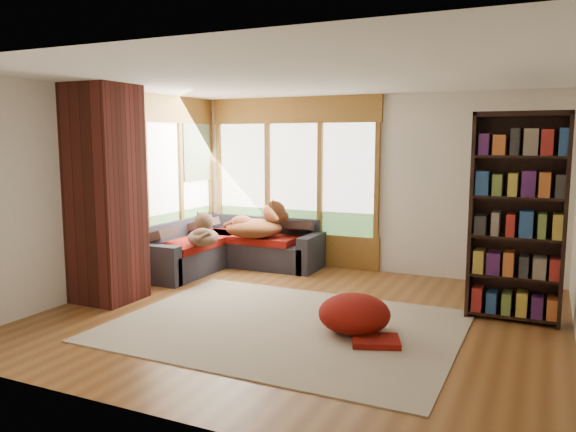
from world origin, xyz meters
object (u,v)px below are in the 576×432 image
Objects in this scene: bookshelf at (517,218)px; dog_tan at (259,218)px; sectional_sofa at (227,249)px; pouf at (354,313)px; brick_chimney at (106,194)px; dog_brindle at (203,228)px; area_rug at (285,326)px.

dog_tan is at bearing 165.29° from bookshelf.
dog_tan is (-3.61, 0.95, -0.34)m from bookshelf.
sectional_sofa reaches higher than pouf.
brick_chimney is 3.55× the size of pouf.
pouf is at bearing -146.23° from dog_brindle.
bookshelf reaches higher than dog_brindle.
area_rug is at bearing -0.11° from brick_chimney.
pouf is at bearing 2.09° from brick_chimney.
brick_chimney is at bearing -177.91° from pouf.
area_rug is (2.39, -0.00, -1.29)m from brick_chimney.
pouf is (3.11, 0.11, -1.09)m from brick_chimney.
bookshelf is at bearing -122.69° from dog_brindle.
sectional_sofa is 0.69m from dog_tan.
pouf is at bearing 9.28° from area_rug.
brick_chimney is 1.55m from dog_brindle.
dog_tan is at bearing 17.56° from sectional_sofa.
dog_tan is (0.48, 0.13, 0.48)m from sectional_sofa.
dog_tan is 0.93m from dog_brindle.
pouf is 0.92× the size of dog_brindle.
pouf is at bearing -68.52° from dog_tan.
bookshelf is (4.09, -0.82, 0.82)m from sectional_sofa.
bookshelf is 3.06× the size of pouf.
brick_chimney is 2.32m from sectional_sofa.
dog_tan reaches higher than area_rug.
sectional_sofa is 3.00× the size of pouf.
brick_chimney is at bearing -164.86° from bookshelf.
brick_chimney is 3.28× the size of dog_brindle.
dog_brindle is at bearing 70.71° from brick_chimney.
dog_tan is at bearing 123.76° from area_rug.
area_rug is (1.94, -2.05, -0.30)m from sectional_sofa.
brick_chimney reaches higher than dog_brindle.
area_rug is 2.46m from dog_brindle.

